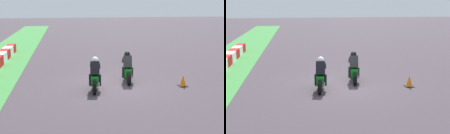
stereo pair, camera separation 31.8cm
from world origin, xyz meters
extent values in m
plane|color=#453B42|center=(0.00, 0.00, 0.00)|extent=(120.00, 120.00, 0.00)
cube|color=white|center=(6.47, 6.44, 0.32)|extent=(1.27, 0.60, 0.64)
cube|color=red|center=(7.76, 6.44, 0.32)|extent=(1.27, 0.60, 0.64)
cube|color=white|center=(9.06, 6.44, 0.32)|extent=(1.27, 0.60, 0.64)
cube|color=red|center=(10.35, 6.44, 0.32)|extent=(1.27, 0.60, 0.64)
cylinder|color=black|center=(1.29, -0.84, 0.32)|extent=(0.65, 0.20, 0.64)
cylinder|color=black|center=(-0.10, -0.71, 0.32)|extent=(0.65, 0.20, 0.64)
cube|color=#12871C|center=(0.60, -0.77, 0.50)|extent=(1.12, 0.42, 0.40)
ellipsoid|color=#12871C|center=(0.70, -0.78, 0.80)|extent=(0.51, 0.34, 0.24)
cube|color=red|center=(0.09, -0.72, 0.52)|extent=(0.07, 0.16, 0.08)
cylinder|color=#A5A5AD|center=(0.23, -0.90, 0.37)|extent=(0.43, 0.14, 0.10)
cube|color=black|center=(0.50, -0.76, 1.02)|extent=(0.52, 0.44, 0.66)
sphere|color=black|center=(0.72, -0.78, 1.36)|extent=(0.33, 0.33, 0.30)
cube|color=#5E6061|center=(1.09, -0.82, 0.84)|extent=(0.18, 0.27, 0.23)
cube|color=black|center=(0.50, -0.56, 0.50)|extent=(0.19, 0.16, 0.52)
cube|color=black|center=(0.46, -0.96, 0.50)|extent=(0.19, 0.16, 0.52)
cube|color=black|center=(0.89, -0.62, 1.04)|extent=(0.39, 0.14, 0.31)
cube|color=black|center=(0.86, -0.98, 1.04)|extent=(0.39, 0.14, 0.31)
cylinder|color=black|center=(0.10, 0.87, 0.32)|extent=(0.65, 0.23, 0.64)
cylinder|color=black|center=(-1.28, 1.07, 0.32)|extent=(0.65, 0.23, 0.64)
cube|color=#12871C|center=(-0.59, 0.97, 0.50)|extent=(1.13, 0.47, 0.40)
ellipsoid|color=#12871C|center=(-0.49, 0.95, 0.80)|extent=(0.52, 0.36, 0.24)
cube|color=red|center=(-1.09, 1.04, 0.52)|extent=(0.08, 0.17, 0.08)
cylinder|color=#A5A5AD|center=(-0.96, 0.86, 0.37)|extent=(0.43, 0.16, 0.10)
cube|color=black|center=(-0.69, 0.98, 1.02)|extent=(0.54, 0.46, 0.66)
sphere|color=silver|center=(-0.47, 0.95, 1.36)|extent=(0.34, 0.34, 0.30)
cube|color=#7B7356|center=(-0.09, 0.90, 0.84)|extent=(0.19, 0.28, 0.23)
cube|color=black|center=(-0.68, 1.18, 0.50)|extent=(0.20, 0.16, 0.52)
cube|color=black|center=(-0.74, 0.79, 0.50)|extent=(0.20, 0.16, 0.52)
cube|color=black|center=(-0.29, 1.11, 1.04)|extent=(0.40, 0.15, 0.31)
cube|color=black|center=(-0.34, 0.75, 1.04)|extent=(0.40, 0.15, 0.31)
cube|color=black|center=(-0.67, -3.21, 0.01)|extent=(0.40, 0.40, 0.03)
cone|color=orange|center=(-0.67, -3.21, 0.27)|extent=(0.32, 0.32, 0.54)
camera|label=1|loc=(-13.55, 2.28, 3.95)|focal=47.64mm
camera|label=2|loc=(-13.60, 1.97, 3.95)|focal=47.64mm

